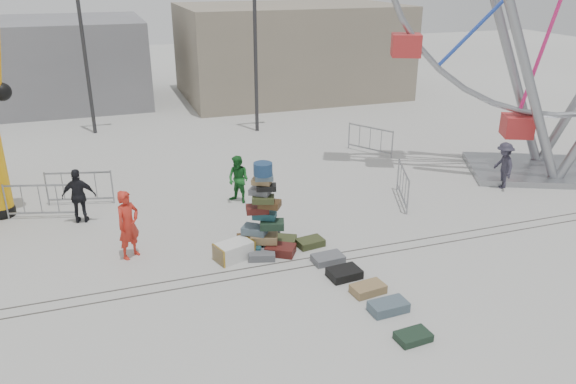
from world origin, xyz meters
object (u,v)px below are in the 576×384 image
object	(u,v)px
barricade_wheel_back	(370,140)
pedestrian_black	(79,196)
barricade_dummy_b	(40,201)
lamp_post_left	(84,30)
lamp_post_right	(257,29)
suitcase_tower	(264,226)
pedestrian_grey	(504,165)
pedestrian_green	(238,179)
pedestrian_red	(128,225)
barricade_wheel_front	(403,185)
barricade_dummy_c	(80,188)
steamer_trunk	(234,251)

from	to	relation	value
barricade_wheel_back	pedestrian_black	xyz separation A→B (m)	(-10.91, -3.14, 0.27)
barricade_dummy_b	lamp_post_left	bearing A→B (deg)	95.11
lamp_post_right	suitcase_tower	xyz separation A→B (m)	(-3.10, -11.18, -3.80)
pedestrian_grey	pedestrian_green	bearing A→B (deg)	-89.23
pedestrian_green	pedestrian_grey	world-z (taller)	pedestrian_grey
lamp_post_right	pedestrian_green	distance (m)	9.14
lamp_post_left	suitcase_tower	bearing A→B (deg)	-73.51
pedestrian_red	pedestrian_black	world-z (taller)	pedestrian_red
barricade_wheel_front	barricade_wheel_back	size ratio (longest dim) A/B	1.00
lamp_post_left	barricade_dummy_c	bearing A→B (deg)	-94.57
barricade_wheel_front	barricade_wheel_back	distance (m)	4.99
lamp_post_right	barricade_wheel_front	world-z (taller)	lamp_post_right
pedestrian_grey	steamer_trunk	bearing A→B (deg)	-67.32
barricade_wheel_front	barricade_wheel_back	xyz separation A→B (m)	(1.27, 4.82, 0.00)
barricade_dummy_b	pedestrian_green	xyz separation A→B (m)	(5.84, -0.67, 0.21)
lamp_post_left	pedestrian_grey	xyz separation A→B (m)	(12.79, -11.45, -3.70)
barricade_wheel_back	pedestrian_green	bearing A→B (deg)	-94.76
steamer_trunk	barricade_wheel_front	xyz separation A→B (m)	(5.95, 1.94, 0.33)
barricade_wheel_front	barricade_wheel_back	bearing A→B (deg)	6.08
barricade_dummy_c	pedestrian_grey	xyz separation A→B (m)	(13.47, -3.05, 0.24)
barricade_dummy_c	barricade_wheel_front	size ratio (longest dim) A/B	1.00
suitcase_tower	pedestrian_black	xyz separation A→B (m)	(-4.55, 3.40, 0.13)
barricade_dummy_b	pedestrian_red	distance (m)	4.03
barricade_dummy_b	pedestrian_green	distance (m)	5.88
barricade_wheel_back	pedestrian_red	distance (m)	11.31
barricade_wheel_back	pedestrian_green	xyz separation A→B (m)	(-6.19, -3.17, 0.21)
pedestrian_green	lamp_post_left	bearing A→B (deg)	163.38
suitcase_tower	lamp_post_right	bearing A→B (deg)	99.11
lamp_post_right	pedestrian_grey	world-z (taller)	lamp_post_right
barricade_dummy_c	pedestrian_red	size ratio (longest dim) A/B	1.10
pedestrian_red	pedestrian_green	world-z (taller)	pedestrian_red
lamp_post_left	pedestrian_red	world-z (taller)	lamp_post_left
suitcase_tower	pedestrian_grey	world-z (taller)	suitcase_tower
lamp_post_right	barricade_dummy_b	distance (m)	11.97
steamer_trunk	pedestrian_grey	bearing A→B (deg)	-7.02
pedestrian_green	lamp_post_right	bearing A→B (deg)	120.31
barricade_wheel_back	barricade_dummy_b	bearing A→B (deg)	-110.14
lamp_post_left	steamer_trunk	distance (m)	14.38
lamp_post_left	barricade_dummy_b	world-z (taller)	lamp_post_left
barricade_dummy_c	lamp_post_left	bearing A→B (deg)	99.51
pedestrian_black	pedestrian_grey	distance (m)	13.55
barricade_dummy_c	pedestrian_black	distance (m)	1.42
lamp_post_left	pedestrian_green	bearing A→B (deg)	-67.46
lamp_post_left	pedestrian_red	xyz separation A→B (m)	(0.55, -12.43, -3.57)
lamp_post_left	barricade_wheel_front	world-z (taller)	lamp_post_left
lamp_post_left	pedestrian_red	size ratio (longest dim) A/B	4.40
pedestrian_red	lamp_post_left	bearing A→B (deg)	55.47
barricade_dummy_b	barricade_dummy_c	distance (m)	1.33
pedestrian_red	pedestrian_grey	xyz separation A→B (m)	(12.24, 0.98, -0.12)
pedestrian_black	steamer_trunk	bearing A→B (deg)	146.09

